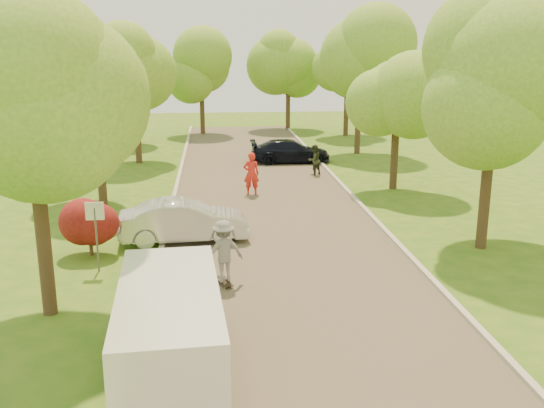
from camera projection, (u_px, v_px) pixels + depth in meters
name	position (u px, v px, depth m)	size (l,w,h in m)	color
ground	(306.00, 319.00, 15.25)	(100.00, 100.00, 0.00)	#315F16
road	(274.00, 228.00, 22.95)	(8.00, 60.00, 0.01)	#4C4438
curb_left	(166.00, 229.00, 22.55)	(0.18, 60.00, 0.12)	#B2AD9E
curb_right	(378.00, 223.00, 23.32)	(0.18, 60.00, 0.12)	#B2AD9E
street_sign	(95.00, 222.00, 18.16)	(0.55, 0.06, 2.17)	#59595E
red_shrub	(89.00, 223.00, 19.67)	(1.70, 1.70, 1.95)	#382619
tree_l_mida	(40.00, 111.00, 14.31)	(4.71, 4.60, 7.39)	#382619
tree_l_midb	(100.00, 98.00, 25.00)	(4.30, 4.20, 6.62)	#382619
tree_l_far	(138.00, 68.00, 34.45)	(4.92, 4.80, 7.79)	#382619
tree_r_mida	(502.00, 83.00, 19.33)	(5.13, 5.00, 7.95)	#382619
tree_r_midb	(402.00, 86.00, 28.13)	(4.51, 4.40, 7.01)	#382619
tree_r_far	(364.00, 60.00, 37.58)	(5.33, 5.20, 8.34)	#382619
tree_bg_a	(116.00, 67.00, 41.97)	(5.12, 5.00, 7.72)	#382619
tree_bg_b	(351.00, 62.00, 45.45)	(5.12, 5.00, 7.95)	#382619
tree_bg_c	(204.00, 69.00, 46.47)	(4.92, 4.80, 7.33)	#382619
tree_bg_d	(291.00, 64.00, 48.98)	(5.12, 5.00, 7.72)	#382619
minivan	(170.00, 329.00, 12.43)	(2.38, 5.36, 1.95)	white
silver_sedan	(184.00, 221.00, 21.21)	(1.56, 4.48, 1.48)	silver
dark_sedan	(290.00, 151.00, 35.74)	(1.91, 4.69, 1.36)	black
longboard	(224.00, 281.00, 17.45)	(0.53, 0.96, 0.11)	black
skateboarder	(224.00, 251.00, 17.22)	(1.17, 0.67, 1.81)	gray
person_striped	(251.00, 174.00, 27.86)	(0.72, 0.48, 1.99)	red
person_olive	(314.00, 160.00, 32.19)	(0.79, 0.62, 1.63)	#272F1C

